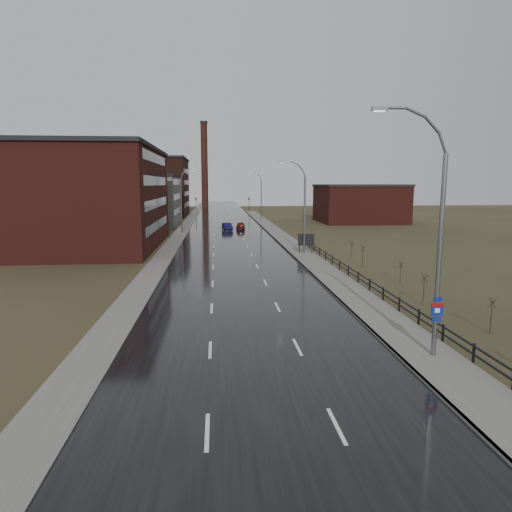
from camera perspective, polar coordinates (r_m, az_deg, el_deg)
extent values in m
plane|color=#2D2819|center=(20.79, 0.70, -15.46)|extent=(320.00, 320.00, 0.00)
cube|color=black|center=(79.31, -3.56, 2.78)|extent=(14.00, 300.00, 0.06)
cube|color=#595651|center=(55.49, 6.00, 0.13)|extent=(3.20, 180.00, 0.18)
cube|color=slate|center=(55.23, 4.45, 0.11)|extent=(0.16, 180.00, 0.18)
cube|color=#595651|center=(79.54, -9.48, 2.72)|extent=(2.40, 260.00, 0.12)
cube|color=#471914|center=(66.66, -21.76, 6.56)|extent=(22.00, 28.00, 13.00)
cube|color=black|center=(66.79, -22.11, 12.35)|extent=(22.44, 28.56, 0.50)
cube|color=black|center=(64.59, -12.20, 3.83)|extent=(0.06, 22.40, 1.20)
cube|color=black|center=(64.40, -12.28, 6.49)|extent=(0.06, 22.40, 1.20)
cube|color=black|center=(64.35, -12.37, 9.15)|extent=(0.06, 22.40, 1.20)
cube|color=black|center=(64.43, -12.47, 11.82)|extent=(0.06, 22.40, 1.20)
cube|color=slate|center=(98.23, -14.49, 6.62)|extent=(16.00, 20.00, 10.00)
cube|color=black|center=(98.17, -14.61, 9.68)|extent=(16.32, 20.40, 0.50)
cube|color=black|center=(97.33, -9.78, 5.58)|extent=(0.06, 16.00, 1.20)
cube|color=black|center=(97.20, -9.83, 7.34)|extent=(0.06, 16.00, 1.20)
cube|color=black|center=(97.17, -9.88, 9.11)|extent=(0.06, 16.00, 1.20)
cube|color=#331611|center=(128.58, -14.55, 8.23)|extent=(26.00, 24.00, 15.00)
cube|color=black|center=(128.75, -14.69, 11.68)|extent=(26.52, 24.48, 0.50)
cube|color=black|center=(127.21, -8.66, 6.38)|extent=(0.06, 19.20, 1.20)
cube|color=black|center=(127.11, -8.69, 7.73)|extent=(0.06, 19.20, 1.20)
cube|color=black|center=(127.09, -8.73, 9.08)|extent=(0.06, 19.20, 1.20)
cube|color=black|center=(127.13, -8.76, 10.44)|extent=(0.06, 19.20, 1.20)
cube|color=#471914|center=(105.93, 12.82, 6.30)|extent=(18.00, 16.00, 8.00)
cube|color=black|center=(105.84, 12.90, 8.59)|extent=(18.36, 16.32, 0.50)
cylinder|color=#331611|center=(169.00, -6.46, 11.12)|extent=(2.40, 2.40, 30.00)
cylinder|color=black|center=(170.26, -6.55, 16.27)|extent=(2.70, 2.70, 0.80)
cylinder|color=slate|center=(23.68, 21.92, -0.41)|extent=(0.24, 0.24, 10.00)
cylinder|color=slate|center=(23.39, 22.29, 12.90)|extent=(0.57, 0.14, 1.12)
cylinder|color=slate|center=(23.23, 21.18, 15.02)|extent=(0.91, 0.14, 0.91)
cylinder|color=slate|center=(22.96, 19.35, 16.57)|extent=(1.12, 0.14, 0.57)
cylinder|color=slate|center=(22.62, 17.05, 17.29)|extent=(1.15, 0.14, 0.14)
cube|color=slate|center=(22.36, 15.18, 17.34)|extent=(0.70, 0.28, 0.18)
cube|color=silver|center=(22.34, 15.17, 17.09)|extent=(0.50, 0.20, 0.04)
cube|color=navy|center=(23.95, 21.78, -5.07)|extent=(0.45, 0.04, 0.22)
cube|color=navy|center=(24.07, 21.71, -6.22)|extent=(0.60, 0.04, 0.65)
cube|color=maroon|center=(24.00, 21.75, -5.70)|extent=(0.60, 0.04, 0.20)
cube|color=navy|center=(24.20, 21.64, -7.37)|extent=(0.45, 0.04, 0.22)
cube|color=silver|center=(24.06, 21.72, -6.35)|extent=(0.26, 0.02, 0.22)
cylinder|color=slate|center=(55.99, 6.08, 5.01)|extent=(0.24, 0.24, 9.50)
cylinder|color=slate|center=(55.84, 6.00, 10.29)|extent=(0.51, 0.14, 0.98)
cylinder|color=slate|center=(55.77, 5.52, 11.03)|extent=(0.81, 0.14, 0.81)
cylinder|color=slate|center=(55.67, 4.79, 11.54)|extent=(0.98, 0.14, 0.51)
cylinder|color=slate|center=(55.54, 3.92, 11.73)|extent=(1.01, 0.14, 0.14)
cube|color=slate|center=(55.44, 3.20, 11.69)|extent=(0.70, 0.28, 0.18)
cube|color=silver|center=(55.43, 3.20, 11.59)|extent=(0.50, 0.20, 0.04)
cylinder|color=slate|center=(81.15, -9.32, 6.17)|extent=(0.24, 0.24, 9.50)
cylinder|color=slate|center=(81.06, -9.29, 9.81)|extent=(0.51, 0.14, 0.98)
cylinder|color=slate|center=(81.04, -8.96, 10.32)|extent=(0.81, 0.14, 0.81)
cylinder|color=slate|center=(81.00, -8.46, 10.67)|extent=(0.98, 0.14, 0.51)
cylinder|color=slate|center=(80.97, -7.86, 10.81)|extent=(1.01, 0.14, 0.14)
cube|color=slate|center=(80.93, -7.36, 10.78)|extent=(0.70, 0.28, 0.18)
cube|color=silver|center=(80.93, -7.36, 10.71)|extent=(0.50, 0.20, 0.04)
cylinder|color=slate|center=(109.42, 0.67, 6.99)|extent=(0.24, 0.24, 9.50)
cylinder|color=slate|center=(109.34, 0.58, 9.69)|extent=(0.51, 0.14, 0.98)
cylinder|color=slate|center=(109.31, 0.33, 10.06)|extent=(0.81, 0.14, 0.81)
cylinder|color=slate|center=(109.25, -0.05, 10.31)|extent=(0.98, 0.14, 0.51)
cylinder|color=slate|center=(109.19, -0.50, 10.40)|extent=(1.01, 0.14, 0.14)
cube|color=slate|center=(109.14, -0.86, 10.38)|extent=(0.70, 0.28, 0.18)
cube|color=silver|center=(109.13, -0.86, 10.32)|extent=(0.50, 0.20, 0.04)
cube|color=black|center=(24.62, 25.54, -11.01)|extent=(0.10, 0.10, 1.10)
cube|color=black|center=(27.09, 22.31, -8.99)|extent=(0.10, 0.10, 1.10)
cube|color=black|center=(29.67, 19.67, -7.29)|extent=(0.10, 0.10, 1.10)
cube|color=black|center=(32.31, 17.46, -5.86)|extent=(0.10, 0.10, 1.10)
cube|color=black|center=(35.01, 15.60, -4.63)|extent=(0.10, 0.10, 1.10)
cube|color=black|center=(37.76, 14.02, -3.58)|extent=(0.10, 0.10, 1.10)
cube|color=black|center=(40.55, 12.65, -2.67)|extent=(0.10, 0.10, 1.10)
cube|color=black|center=(43.36, 11.46, -1.88)|extent=(0.10, 0.10, 1.10)
cube|color=black|center=(46.19, 10.42, -1.19)|extent=(0.10, 0.10, 1.10)
cube|color=black|center=(49.05, 9.50, -0.57)|extent=(0.10, 0.10, 1.10)
cube|color=black|center=(51.92, 8.68, -0.02)|extent=(0.10, 0.10, 1.10)
cube|color=black|center=(54.81, 7.95, 0.47)|extent=(0.10, 0.10, 1.10)
cube|color=black|center=(57.70, 7.29, 0.91)|extent=(0.10, 0.10, 1.10)
cube|color=black|center=(60.61, 6.69, 1.31)|extent=(0.10, 0.10, 1.10)
cube|color=black|center=(63.53, 6.15, 1.67)|extent=(0.10, 0.10, 1.10)
cube|color=black|center=(40.00, 12.88, -2.26)|extent=(0.08, 53.00, 0.10)
cube|color=black|center=(40.08, 12.86, -2.82)|extent=(0.08, 53.00, 0.10)
cylinder|color=#382D23|center=(29.91, 27.30, -7.16)|extent=(0.08, 0.08, 1.59)
cylinder|color=#382D23|center=(29.68, 27.53, -5.23)|extent=(0.04, 0.54, 0.63)
cylinder|color=#382D23|center=(29.70, 27.42, -5.22)|extent=(0.51, 0.21, 0.64)
cylinder|color=#382D23|center=(29.66, 27.35, -5.23)|extent=(0.31, 0.46, 0.65)
cylinder|color=#382D23|center=(29.61, 27.41, -5.26)|extent=(0.31, 0.46, 0.65)
cylinder|color=#382D23|center=(29.63, 27.52, -5.26)|extent=(0.51, 0.21, 0.64)
cylinder|color=#382D23|center=(34.86, 20.21, -4.42)|extent=(0.08, 0.08, 1.70)
cylinder|color=#382D23|center=(34.65, 20.38, -2.63)|extent=(0.04, 0.57, 0.67)
cylinder|color=#382D23|center=(34.68, 20.30, -2.62)|extent=(0.55, 0.22, 0.68)
cylinder|color=#382D23|center=(34.64, 20.23, -2.63)|extent=(0.33, 0.49, 0.69)
cylinder|color=#382D23|center=(34.59, 20.27, -2.65)|extent=(0.33, 0.49, 0.69)
cylinder|color=#382D23|center=(34.59, 20.36, -2.65)|extent=(0.55, 0.22, 0.68)
cylinder|color=#382D23|center=(41.46, 17.61, -2.37)|extent=(0.08, 0.08, 1.46)
cylinder|color=#382D23|center=(41.31, 17.74, -1.07)|extent=(0.04, 0.50, 0.58)
cylinder|color=#382D23|center=(41.34, 17.67, -1.06)|extent=(0.47, 0.19, 0.59)
cylinder|color=#382D23|center=(41.30, 17.61, -1.07)|extent=(0.29, 0.42, 0.60)
cylinder|color=#382D23|center=(41.24, 17.64, -1.08)|extent=(0.29, 0.42, 0.60)
cylinder|color=#382D23|center=(41.25, 17.72, -1.09)|extent=(0.47, 0.19, 0.59)
cylinder|color=#382D23|center=(48.24, 13.17, -0.43)|extent=(0.08, 0.08, 1.79)
cylinder|color=#382D23|center=(48.08, 13.27, 0.94)|extent=(0.04, 0.60, 0.71)
cylinder|color=#382D23|center=(48.12, 13.22, 0.94)|extent=(0.57, 0.23, 0.71)
cylinder|color=#382D23|center=(48.08, 13.16, 0.94)|extent=(0.34, 0.51, 0.72)
cylinder|color=#382D23|center=(48.03, 13.18, 0.93)|extent=(0.34, 0.51, 0.72)
cylinder|color=#382D23|center=(48.03, 13.25, 0.93)|extent=(0.57, 0.23, 0.71)
cylinder|color=#382D23|center=(55.30, 11.89, 0.60)|extent=(0.08, 0.08, 1.41)
cylinder|color=#382D23|center=(55.19, 11.97, 1.55)|extent=(0.04, 0.48, 0.56)
cylinder|color=#382D23|center=(55.22, 11.92, 1.55)|extent=(0.46, 0.19, 0.57)
cylinder|color=#382D23|center=(55.19, 11.87, 1.55)|extent=(0.28, 0.41, 0.58)
cylinder|color=#382D23|center=(55.13, 11.89, 1.54)|extent=(0.28, 0.41, 0.58)
cylinder|color=#382D23|center=(55.13, 11.95, 1.54)|extent=(0.46, 0.19, 0.57)
cube|color=black|center=(56.66, 5.47, 1.15)|extent=(0.10, 0.10, 1.80)
cube|color=black|center=(56.96, 7.01, 1.17)|extent=(0.10, 0.10, 1.80)
cube|color=silver|center=(56.65, 6.27, 2.05)|extent=(1.94, 0.08, 1.39)
cube|color=black|center=(56.60, 6.28, 2.04)|extent=(2.04, 0.04, 1.49)
cylinder|color=black|center=(139.09, -7.51, 6.46)|extent=(0.16, 0.16, 5.20)
imported|color=black|center=(139.01, -7.53, 7.34)|extent=(0.58, 2.73, 1.10)
sphere|color=#FF190C|center=(138.86, -7.53, 7.47)|extent=(0.18, 0.18, 0.18)
cylinder|color=black|center=(139.31, -0.88, 6.54)|extent=(0.16, 0.16, 5.20)
imported|color=black|center=(139.23, -0.88, 7.42)|extent=(0.58, 2.73, 1.10)
sphere|color=#FF190C|center=(139.07, -0.88, 7.54)|extent=(0.18, 0.18, 0.18)
imported|color=#0F0C3C|center=(84.82, -3.62, 3.64)|extent=(2.05, 4.42, 1.40)
imported|color=#4F140D|center=(87.24, -1.93, 3.80)|extent=(1.93, 4.21, 1.40)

